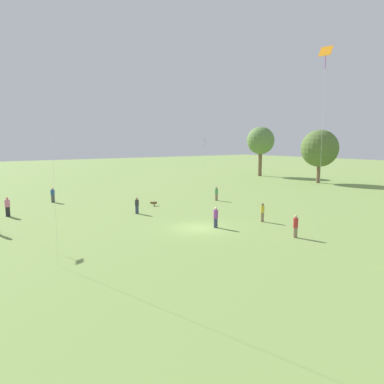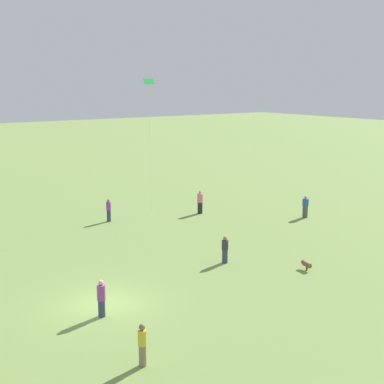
# 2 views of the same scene
# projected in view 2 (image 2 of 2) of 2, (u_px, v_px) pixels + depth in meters

# --- Properties ---
(ground_plane) EXTENTS (240.00, 240.00, 0.00)m
(ground_plane) POSITION_uv_depth(u_px,v_px,m) (104.00, 304.00, 25.45)
(ground_plane) COLOR #7A994C
(person_0) EXTENTS (0.38, 0.38, 1.73)m
(person_0) POSITION_uv_depth(u_px,v_px,m) (101.00, 298.00, 23.93)
(person_0) COLOR #333D5B
(person_0) RESTS_ON ground_plane
(person_2) EXTENTS (0.41, 0.41, 1.74)m
(person_2) POSITION_uv_depth(u_px,v_px,m) (109.00, 210.00, 40.38)
(person_2) COLOR #333D5B
(person_2) RESTS_ON ground_plane
(person_3) EXTENTS (0.44, 0.44, 1.67)m
(person_3) POSITION_uv_depth(u_px,v_px,m) (142.00, 345.00, 19.74)
(person_3) COLOR #847056
(person_3) RESTS_ON ground_plane
(person_4) EXTENTS (0.59, 0.59, 1.72)m
(person_4) POSITION_uv_depth(u_px,v_px,m) (305.00, 207.00, 41.62)
(person_4) COLOR #4C4C51
(person_4) RESTS_ON ground_plane
(person_5) EXTENTS (0.55, 0.55, 1.61)m
(person_5) POSITION_uv_depth(u_px,v_px,m) (225.00, 250.00, 31.11)
(person_5) COLOR #333D5B
(person_5) RESTS_ON ground_plane
(person_8) EXTENTS (0.60, 0.60, 1.86)m
(person_8) POSITION_uv_depth(u_px,v_px,m) (200.00, 202.00, 42.87)
(person_8) COLOR #232328
(person_8) RESTS_ON ground_plane
(kite_5) EXTENTS (1.00, 0.95, 10.64)m
(kite_5) POSITION_uv_depth(u_px,v_px,m) (149.00, 88.00, 41.15)
(kite_5) COLOR green
(kite_5) RESTS_ON ground_plane
(dog_1) EXTENTS (0.37, 0.78, 0.49)m
(dog_1) POSITION_uv_depth(u_px,v_px,m) (306.00, 264.00, 30.05)
(dog_1) COLOR brown
(dog_1) RESTS_ON ground_plane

